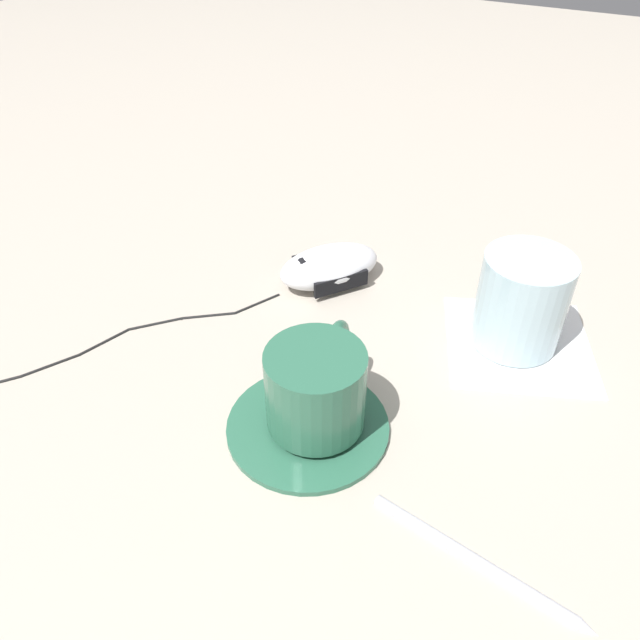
% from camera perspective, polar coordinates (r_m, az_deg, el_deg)
% --- Properties ---
extents(ground_plane, '(3.00, 3.00, 0.00)m').
position_cam_1_polar(ground_plane, '(0.55, 6.66, -6.59)').
color(ground_plane, '#B2A899').
extents(saucer, '(0.13, 0.13, 0.01)m').
position_cam_1_polar(saucer, '(0.51, -1.12, -9.50)').
color(saucer, '#2D664C').
rests_on(saucer, ground).
extents(coffee_cup, '(0.11, 0.08, 0.07)m').
position_cam_1_polar(coffee_cup, '(0.49, -0.30, -6.11)').
color(coffee_cup, '#2D664C').
rests_on(coffee_cup, saucer).
extents(computer_mouse, '(0.12, 0.12, 0.04)m').
position_cam_1_polar(computer_mouse, '(0.66, 0.85, 4.94)').
color(computer_mouse, silver).
rests_on(computer_mouse, ground).
extents(mouse_cable, '(0.30, 0.21, 0.00)m').
position_cam_1_polar(mouse_cable, '(0.62, -19.02, -2.23)').
color(mouse_cable, black).
rests_on(mouse_cable, ground).
extents(napkin_under_glass, '(0.17, 0.17, 0.00)m').
position_cam_1_polar(napkin_under_glass, '(0.62, 17.69, -2.07)').
color(napkin_under_glass, white).
rests_on(napkin_under_glass, ground).
extents(drinking_glass, '(0.08, 0.08, 0.09)m').
position_cam_1_polar(drinking_glass, '(0.59, 17.94, 1.65)').
color(drinking_glass, silver).
rests_on(drinking_glass, napkin_under_glass).
extents(pen, '(0.04, 0.16, 0.01)m').
position_cam_1_polar(pen, '(0.46, 14.21, -20.32)').
color(pen, silver).
rests_on(pen, ground).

